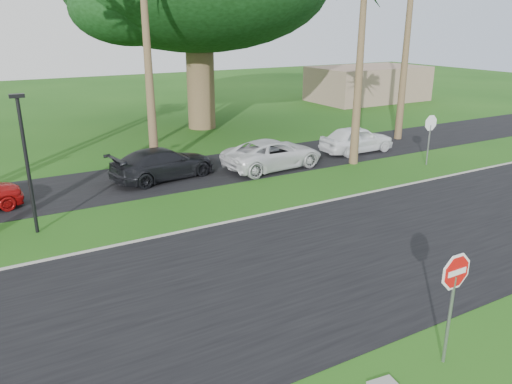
{
  "coord_description": "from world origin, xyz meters",
  "views": [
    {
      "loc": [
        -7.22,
        -8.67,
        6.73
      ],
      "look_at": [
        -0.09,
        3.92,
        1.8
      ],
      "focal_mm": 35.0,
      "sensor_mm": 36.0,
      "label": 1
    }
  ],
  "objects_px": {
    "car_dark": "(163,164)",
    "car_pickup": "(357,139)",
    "stop_sign_far": "(430,130)",
    "stop_sign_near": "(454,286)",
    "car_minivan": "(273,154)"
  },
  "relations": [
    {
      "from": "stop_sign_near",
      "to": "stop_sign_far",
      "type": "relative_size",
      "value": 1.0
    },
    {
      "from": "stop_sign_near",
      "to": "car_dark",
      "type": "relative_size",
      "value": 0.54
    },
    {
      "from": "stop_sign_near",
      "to": "stop_sign_far",
      "type": "bearing_deg",
      "value": 43.73
    },
    {
      "from": "stop_sign_far",
      "to": "car_pickup",
      "type": "relative_size",
      "value": 0.62
    },
    {
      "from": "car_dark",
      "to": "car_pickup",
      "type": "height_order",
      "value": "car_pickup"
    },
    {
      "from": "car_dark",
      "to": "car_pickup",
      "type": "distance_m",
      "value": 10.79
    },
    {
      "from": "stop_sign_near",
      "to": "car_minivan",
      "type": "height_order",
      "value": "stop_sign_near"
    },
    {
      "from": "car_minivan",
      "to": "car_dark",
      "type": "bearing_deg",
      "value": 75.0
    },
    {
      "from": "car_pickup",
      "to": "car_minivan",
      "type": "bearing_deg",
      "value": 94.26
    },
    {
      "from": "stop_sign_near",
      "to": "car_dark",
      "type": "distance_m",
      "value": 15.23
    },
    {
      "from": "car_pickup",
      "to": "stop_sign_near",
      "type": "bearing_deg",
      "value": 145.42
    },
    {
      "from": "stop_sign_near",
      "to": "car_pickup",
      "type": "height_order",
      "value": "stop_sign_near"
    },
    {
      "from": "car_minivan",
      "to": "car_pickup",
      "type": "xyz_separation_m",
      "value": [
        5.57,
        0.42,
        0.02
      ]
    },
    {
      "from": "stop_sign_near",
      "to": "car_pickup",
      "type": "distance_m",
      "value": 17.82
    },
    {
      "from": "stop_sign_far",
      "to": "car_pickup",
      "type": "xyz_separation_m",
      "value": [
        -1.42,
        3.65,
        -1.06
      ]
    }
  ]
}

